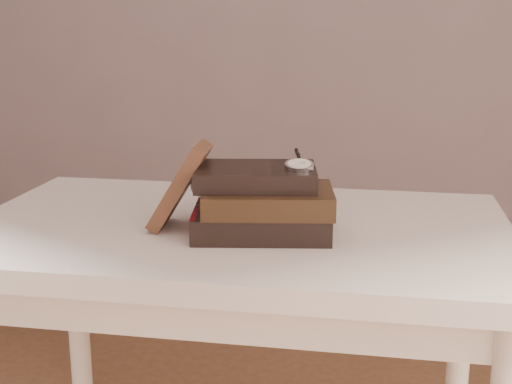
# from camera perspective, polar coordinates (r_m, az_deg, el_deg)

# --- Properties ---
(table) EXTENTS (1.00, 0.60, 0.75)m
(table) POSITION_cam_1_polar(r_m,az_deg,el_deg) (1.29, -1.54, -6.52)
(table) COLOR silver
(table) RESTS_ON ground
(book_stack) EXTENTS (0.26, 0.20, 0.12)m
(book_stack) POSITION_cam_1_polar(r_m,az_deg,el_deg) (1.19, 0.54, -0.94)
(book_stack) COLOR black
(book_stack) RESTS_ON table
(journal) EXTENTS (0.12, 0.11, 0.16)m
(journal) POSITION_cam_1_polar(r_m,az_deg,el_deg) (1.23, -6.36, 0.55)
(journal) COLOR #3D2217
(journal) RESTS_ON table
(pocket_watch) EXTENTS (0.06, 0.15, 0.02)m
(pocket_watch) POSITION_cam_1_polar(r_m,az_deg,el_deg) (1.17, 3.62, 2.34)
(pocket_watch) COLOR silver
(pocket_watch) RESTS_ON book_stack
(eyeglasses) EXTENTS (0.11, 0.13, 0.05)m
(eyeglasses) POSITION_cam_1_polar(r_m,az_deg,el_deg) (1.27, -3.26, 0.56)
(eyeglasses) COLOR silver
(eyeglasses) RESTS_ON book_stack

